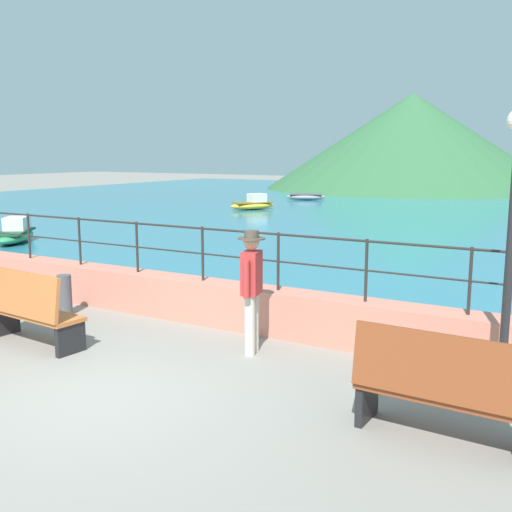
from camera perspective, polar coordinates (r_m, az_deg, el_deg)
ground_plane at (r=7.46m, az=-14.98°, el=-12.61°), size 120.00×120.00×0.00m
promenade_wall at (r=9.73m, az=-1.60°, el=-4.78°), size 20.00×0.56×0.70m
railing at (r=9.53m, az=-1.63°, el=0.81°), size 18.44×0.04×0.90m
lake_water at (r=31.16m, az=20.96°, el=4.08°), size 64.00×44.32×0.06m
hill_main at (r=47.69m, az=14.52°, el=10.47°), size 22.11×22.11×7.18m
bench_main at (r=9.37m, az=-20.75°, el=-4.68°), size 1.74×0.70×1.13m
bench_far at (r=6.19m, az=17.21°, el=-11.89°), size 1.72×0.61×1.13m
person_walking at (r=8.34m, az=-0.42°, el=-2.83°), size 0.38×0.56×1.75m
bollard at (r=10.96m, az=-17.70°, el=-3.55°), size 0.24×0.24×0.71m
boat_0 at (r=19.96m, az=-21.90°, el=1.99°), size 2.04×2.41×0.76m
boat_2 at (r=29.22m, az=-0.26°, el=4.97°), size 1.98×2.43×0.76m
boat_3 at (r=35.14m, az=4.75°, el=5.64°), size 2.47×1.73×0.36m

